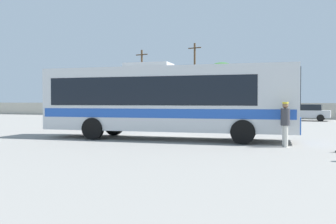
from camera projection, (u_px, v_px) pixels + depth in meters
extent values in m
plane|color=gray|center=(211.00, 125.00, 28.58)|extent=(300.00, 300.00, 0.00)
cube|color=#B2AD9E|center=(246.00, 111.00, 41.24)|extent=(80.00, 0.30, 1.66)
cube|color=silver|center=(167.00, 99.00, 18.04)|extent=(12.20, 3.85, 2.98)
cube|color=black|center=(155.00, 92.00, 18.20)|extent=(10.06, 3.64, 1.31)
cube|color=#2351B2|center=(167.00, 113.00, 18.06)|extent=(11.96, 3.85, 0.42)
cube|color=#19212D|center=(299.00, 86.00, 16.37)|extent=(0.29, 2.29, 1.55)
cube|color=#2351B2|center=(299.00, 125.00, 16.41)|extent=(0.33, 2.49, 0.72)
cube|color=#B2B2B2|center=(149.00, 66.00, 18.24)|extent=(2.34, 1.64, 0.24)
cylinder|color=black|center=(247.00, 128.00, 18.23)|extent=(1.07, 0.41, 1.04)
cylinder|color=black|center=(243.00, 132.00, 15.88)|extent=(1.07, 0.41, 1.04)
cylinder|color=black|center=(114.00, 126.00, 20.17)|extent=(1.07, 0.41, 1.04)
cylinder|color=black|center=(93.00, 129.00, 17.81)|extent=(1.07, 0.41, 1.04)
cylinder|color=silver|center=(284.00, 136.00, 14.99)|extent=(0.16, 0.16, 0.86)
cylinder|color=silver|center=(286.00, 136.00, 14.83)|extent=(0.16, 0.16, 0.86)
cylinder|color=#38383D|center=(285.00, 117.00, 14.89)|extent=(0.48, 0.48, 0.68)
sphere|color=#8C6647|center=(285.00, 105.00, 14.88)|extent=(0.23, 0.23, 0.23)
cylinder|color=yellow|center=(285.00, 103.00, 14.88)|extent=(0.24, 0.24, 0.07)
cylinder|color=gray|center=(91.00, 111.00, 26.21)|extent=(0.05, 0.05, 2.26)
cone|color=red|center=(91.00, 99.00, 26.19)|extent=(2.55, 2.55, 0.70)
cube|color=brown|center=(91.00, 125.00, 26.24)|extent=(0.47, 0.47, 0.36)
cube|color=red|center=(124.00, 112.00, 43.28)|extent=(4.60, 1.80, 0.65)
cube|color=black|center=(122.00, 107.00, 43.36)|extent=(2.53, 1.66, 0.53)
cylinder|color=black|center=(138.00, 114.00, 43.57)|extent=(0.64, 0.22, 0.64)
cylinder|color=black|center=(131.00, 115.00, 41.94)|extent=(0.64, 0.22, 0.64)
cylinder|color=black|center=(117.00, 114.00, 44.65)|extent=(0.64, 0.22, 0.64)
cylinder|color=black|center=(109.00, 115.00, 43.02)|extent=(0.64, 0.22, 0.64)
cube|color=black|center=(167.00, 112.00, 40.96)|extent=(4.19, 1.83, 0.60)
cube|color=black|center=(169.00, 107.00, 40.87)|extent=(2.31, 1.67, 0.49)
cylinder|color=black|center=(153.00, 115.00, 40.66)|extent=(0.64, 0.22, 0.64)
cylinder|color=black|center=(160.00, 115.00, 42.28)|extent=(0.64, 0.22, 0.64)
cylinder|color=black|center=(175.00, 116.00, 39.66)|extent=(0.64, 0.22, 0.64)
cylinder|color=black|center=(181.00, 115.00, 41.28)|extent=(0.64, 0.22, 0.64)
cube|color=black|center=(234.00, 113.00, 38.83)|extent=(4.63, 2.09, 0.67)
cube|color=black|center=(232.00, 107.00, 38.88)|extent=(2.59, 1.81, 0.55)
cylinder|color=black|center=(249.00, 116.00, 39.23)|extent=(0.65, 0.26, 0.64)
cylinder|color=black|center=(247.00, 116.00, 37.56)|extent=(0.65, 0.26, 0.64)
cylinder|color=black|center=(222.00, 116.00, 40.12)|extent=(0.65, 0.26, 0.64)
cylinder|color=black|center=(219.00, 116.00, 38.45)|extent=(0.65, 0.26, 0.64)
cube|color=#B7BABF|center=(306.00, 114.00, 35.48)|extent=(4.42, 2.06, 0.67)
cube|color=black|center=(308.00, 107.00, 35.37)|extent=(2.47, 1.80, 0.55)
cylinder|color=black|center=(290.00, 117.00, 35.28)|extent=(0.65, 0.26, 0.64)
cylinder|color=black|center=(292.00, 117.00, 36.87)|extent=(0.65, 0.26, 0.64)
cylinder|color=black|center=(320.00, 118.00, 34.11)|extent=(0.65, 0.26, 0.64)
cylinder|color=black|center=(322.00, 117.00, 35.70)|extent=(0.65, 0.26, 0.64)
cylinder|color=#4C3823|center=(195.00, 80.00, 47.05)|extent=(0.24, 0.24, 9.13)
cube|color=#473321|center=(195.00, 48.00, 46.94)|extent=(1.79, 0.47, 0.12)
cylinder|color=#4C3823|center=(142.00, 83.00, 48.14)|extent=(0.24, 0.24, 8.43)
cube|color=#473321|center=(142.00, 55.00, 48.04)|extent=(1.79, 0.45, 0.12)
cylinder|color=brown|center=(169.00, 106.00, 50.99)|extent=(0.32, 0.32, 2.44)
ellipsoid|color=#23561E|center=(169.00, 89.00, 50.92)|extent=(3.22, 3.22, 2.74)
cylinder|color=brown|center=(221.00, 104.00, 48.36)|extent=(0.32, 0.32, 3.06)
ellipsoid|color=#2D6628|center=(222.00, 79.00, 48.27)|extent=(4.90, 4.90, 4.16)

